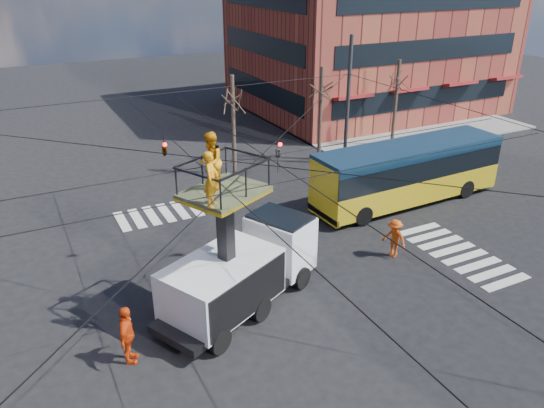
{
  "coord_description": "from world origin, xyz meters",
  "views": [
    {
      "loc": [
        -6.67,
        -14.54,
        11.74
      ],
      "look_at": [
        1.88,
        2.32,
        3.15
      ],
      "focal_mm": 35.0,
      "sensor_mm": 36.0,
      "label": 1
    }
  ],
  "objects_px": {
    "utility_truck": "(241,253)",
    "worker_ground": "(127,335)",
    "flagger": "(394,238)",
    "city_bus": "(408,171)"
  },
  "relations": [
    {
      "from": "utility_truck",
      "to": "flagger",
      "type": "height_order",
      "value": "utility_truck"
    },
    {
      "from": "utility_truck",
      "to": "worker_ground",
      "type": "xyz_separation_m",
      "value": [
        -4.54,
        -1.31,
        -1.14
      ]
    },
    {
      "from": "city_bus",
      "to": "worker_ground",
      "type": "height_order",
      "value": "city_bus"
    },
    {
      "from": "worker_ground",
      "to": "flagger",
      "type": "bearing_deg",
      "value": -58.01
    },
    {
      "from": "utility_truck",
      "to": "flagger",
      "type": "relative_size",
      "value": 4.14
    },
    {
      "from": "utility_truck",
      "to": "city_bus",
      "type": "xyz_separation_m",
      "value": [
        11.7,
        4.68,
        -0.45
      ]
    },
    {
      "from": "utility_truck",
      "to": "city_bus",
      "type": "height_order",
      "value": "utility_truck"
    },
    {
      "from": "utility_truck",
      "to": "worker_ground",
      "type": "bearing_deg",
      "value": 169.76
    },
    {
      "from": "utility_truck",
      "to": "flagger",
      "type": "bearing_deg",
      "value": -24.31
    },
    {
      "from": "worker_ground",
      "to": "utility_truck",
      "type": "bearing_deg",
      "value": -49.44
    }
  ]
}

